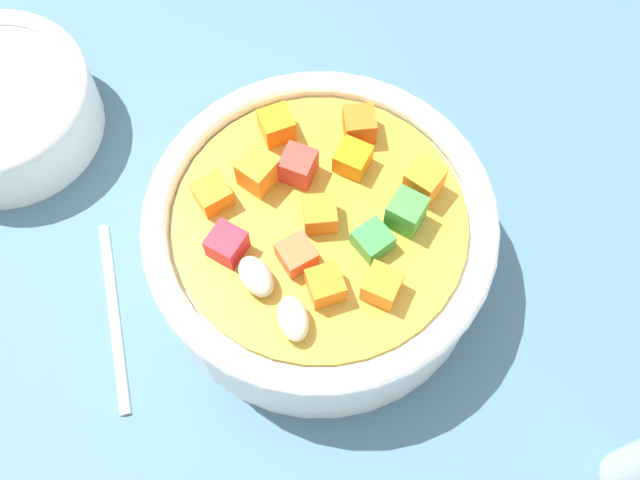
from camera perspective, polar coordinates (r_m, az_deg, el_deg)
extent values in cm
cube|color=#42667A|center=(44.45, 0.00, -2.16)|extent=(140.00, 140.00, 2.00)
cylinder|color=white|center=(41.25, 0.00, -0.29)|extent=(17.93, 17.93, 4.99)
torus|color=white|center=(38.62, 0.00, 1.51)|extent=(18.26, 18.26, 1.41)
cylinder|color=gold|center=(38.82, 0.00, 1.36)|extent=(15.14, 15.14, 0.40)
cube|color=orange|center=(39.58, 2.87, 5.94)|extent=(1.67, 1.67, 1.33)
ellipsoid|color=beige|center=(36.74, -4.82, -2.74)|extent=(2.39, 2.71, 1.41)
cube|color=orange|center=(36.43, 0.41, -3.40)|extent=(2.31, 2.31, 1.44)
cube|color=#E05A2E|center=(37.19, -1.67, -1.13)|extent=(2.24, 2.24, 1.18)
cube|color=orange|center=(36.52, 4.68, -3.44)|extent=(1.72, 1.72, 1.47)
cube|color=green|center=(38.05, 6.49, 2.09)|extent=(1.70, 1.70, 1.86)
cube|color=red|center=(37.53, -7.00, -0.30)|extent=(1.70, 1.70, 1.48)
cube|color=orange|center=(39.03, 7.81, 4.38)|extent=(1.87, 1.87, 1.79)
cube|color=orange|center=(39.04, -4.71, 5.07)|extent=(1.88, 1.88, 1.82)
cube|color=red|center=(39.22, -1.64, 5.59)|extent=(1.80, 1.80, 1.64)
cube|color=orange|center=(38.01, -0.66, 1.93)|extent=(2.26, 2.26, 1.40)
ellipsoid|color=beige|center=(35.91, -2.03, -5.91)|extent=(2.69, 2.61, 1.36)
cube|color=orange|center=(40.66, -3.28, 8.59)|extent=(2.30, 2.30, 1.52)
cube|color=green|center=(37.65, 4.03, 0.09)|extent=(2.16, 2.16, 1.14)
cube|color=orange|center=(40.64, 2.97, 8.64)|extent=(2.27, 2.27, 1.56)
cube|color=orange|center=(38.99, -8.08, 3.42)|extent=(2.23, 2.23, 1.28)
cylinder|color=silver|center=(43.58, -15.26, -5.40)|extent=(8.91, 7.76, 0.61)
cylinder|color=white|center=(50.13, -22.84, 8.91)|extent=(11.56, 11.56, 3.73)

